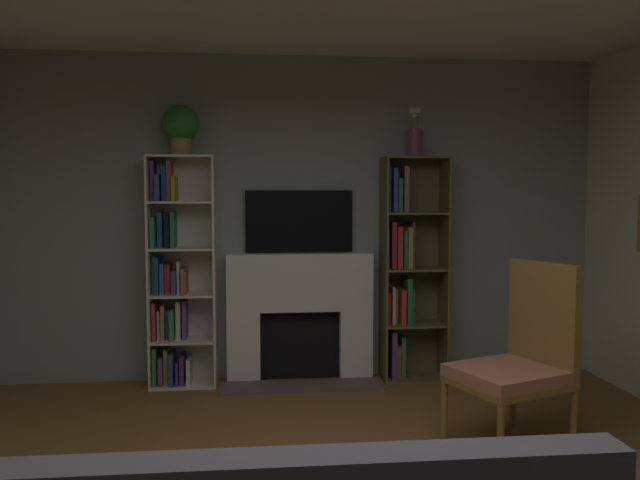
# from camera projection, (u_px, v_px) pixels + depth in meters

# --- Properties ---
(wall_back_accent) EXTENTS (5.43, 0.06, 2.83)m
(wall_back_accent) POSITION_uv_depth(u_px,v_px,m) (299.00, 218.00, 5.69)
(wall_back_accent) COLOR gray
(wall_back_accent) RESTS_ON ground_plane
(fireplace) EXTENTS (1.36, 0.50, 1.11)m
(fireplace) POSITION_uv_depth(u_px,v_px,m) (300.00, 314.00, 5.62)
(fireplace) COLOR white
(fireplace) RESTS_ON ground_plane
(tv) EXTENTS (0.94, 0.06, 0.54)m
(tv) POSITION_uv_depth(u_px,v_px,m) (299.00, 221.00, 5.63)
(tv) COLOR black
(tv) RESTS_ON fireplace
(bookshelf_left) EXTENTS (0.56, 0.32, 1.95)m
(bookshelf_left) POSITION_uv_depth(u_px,v_px,m) (176.00, 279.00, 5.46)
(bookshelf_left) COLOR silver
(bookshelf_left) RESTS_ON ground_plane
(bookshelf_right) EXTENTS (0.56, 0.34, 1.95)m
(bookshelf_right) POSITION_uv_depth(u_px,v_px,m) (405.00, 271.00, 5.67)
(bookshelf_right) COLOR brown
(bookshelf_right) RESTS_ON ground_plane
(potted_plant) EXTENTS (0.31, 0.31, 0.42)m
(potted_plant) POSITION_uv_depth(u_px,v_px,m) (181.00, 126.00, 5.35)
(potted_plant) COLOR #A87A48
(potted_plant) RESTS_ON bookshelf_left
(vase_with_flowers) EXTENTS (0.13, 0.13, 0.43)m
(vase_with_flowers) POSITION_uv_depth(u_px,v_px,m) (415.00, 140.00, 5.57)
(vase_with_flowers) COLOR #853754
(vase_with_flowers) RESTS_ON bookshelf_right
(armchair) EXTENTS (0.81, 0.76, 1.18)m
(armchair) POSITION_uv_depth(u_px,v_px,m) (521.00, 358.00, 4.15)
(armchair) COLOR olive
(armchair) RESTS_ON ground_plane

